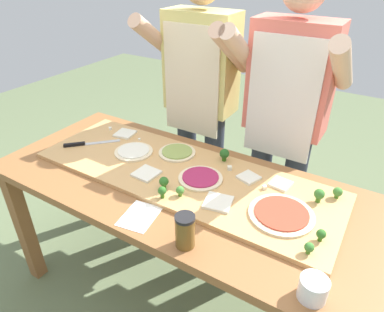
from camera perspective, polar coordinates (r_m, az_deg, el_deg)
ground_plane at (r=2.13m, az=-0.84°, el=-22.50°), size 8.00×8.00×0.00m
prep_table at (r=1.62m, az=-1.03°, el=-7.67°), size 1.86×0.78×0.80m
cutting_board at (r=1.62m, az=-1.63°, el=-2.98°), size 1.46×0.50×0.02m
chefs_knife at (r=1.93m, az=-17.50°, el=1.96°), size 0.22×0.22×0.02m
pizza_whole_beet_magenta at (r=1.56m, az=1.42°, el=-3.66°), size 0.20×0.20×0.02m
pizza_whole_tomato_red at (r=1.41m, az=14.67°, el=-9.26°), size 0.26×0.26×0.02m
pizza_whole_white_garlic at (r=1.79m, az=-9.67°, el=0.75°), size 0.20×0.20×0.02m
pizza_whole_pesto_green at (r=1.76m, az=-2.49°, el=0.63°), size 0.19×0.19×0.02m
pizza_slice_near_left at (r=1.61m, az=-7.59°, el=-2.90°), size 0.11×0.11×0.01m
pizza_slice_far_right at (r=1.42m, az=4.35°, el=-7.68°), size 0.13×0.13×0.01m
pizza_slice_center at (r=1.59m, az=9.40°, el=-3.54°), size 0.11×0.11×0.01m
pizza_slice_near_right at (r=1.98m, az=-11.06°, el=3.66°), size 0.12×0.12×0.01m
pizza_slice_far_left at (r=1.57m, az=14.53°, el=-4.50°), size 0.10×0.10×0.01m
broccoli_floret_front_left at (r=1.45m, az=-1.99°, el=-5.77°), size 0.04×0.04×0.05m
broccoli_floret_front_right at (r=1.69m, az=5.41°, el=0.32°), size 0.05×0.05×0.06m
broccoli_floret_center_right at (r=1.50m, az=20.39°, el=-6.03°), size 0.04×0.04×0.06m
broccoli_floret_back_left at (r=1.27m, az=18.89°, el=-14.21°), size 0.03×0.03×0.04m
broccoli_floret_back_right at (r=1.56m, az=23.06°, el=-5.55°), size 0.04×0.04×0.05m
broccoli_floret_center_left at (r=1.44m, az=-4.98°, el=-5.86°), size 0.04×0.04×0.05m
broccoli_floret_back_mid at (r=1.49m, az=-4.70°, el=-4.31°), size 0.04×0.04×0.06m
broccoli_floret_front_mid at (r=1.33m, az=20.67°, el=-12.10°), size 0.03×0.03×0.05m
cheese_crumble_a at (r=2.05m, az=-13.43°, el=4.47°), size 0.02×0.02×0.02m
cheese_crumble_b at (r=1.63m, az=6.28°, el=-2.00°), size 0.03×0.03×0.02m
cheese_crumble_c at (r=1.53m, az=11.95°, el=-5.14°), size 0.02×0.02×0.02m
cheese_crumble_d at (r=1.90m, az=-8.74°, el=2.75°), size 0.02×0.02×0.01m
flour_cup at (r=1.17m, az=19.44°, el=-20.22°), size 0.09×0.09×0.08m
sauce_jar at (r=1.23m, az=-1.16°, el=-12.34°), size 0.07×0.07×0.13m
recipe_note at (r=1.41m, az=-8.70°, el=-9.84°), size 0.15×0.19×0.00m
cook_left at (r=2.03m, az=1.35°, el=10.38°), size 0.54×0.39×1.67m
cook_right at (r=1.84m, az=15.30°, el=7.10°), size 0.54×0.39×1.67m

